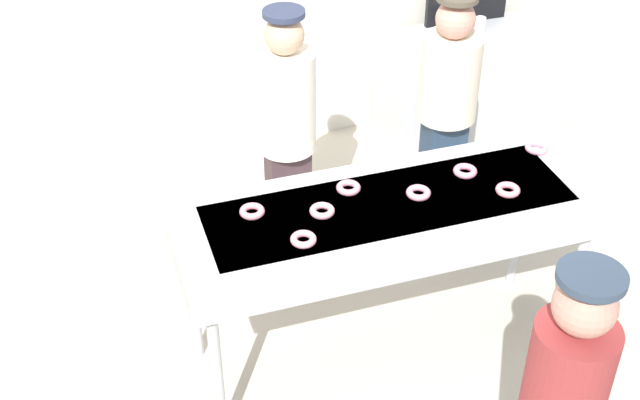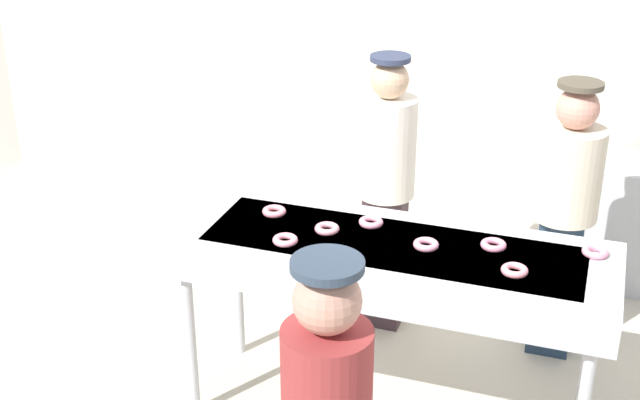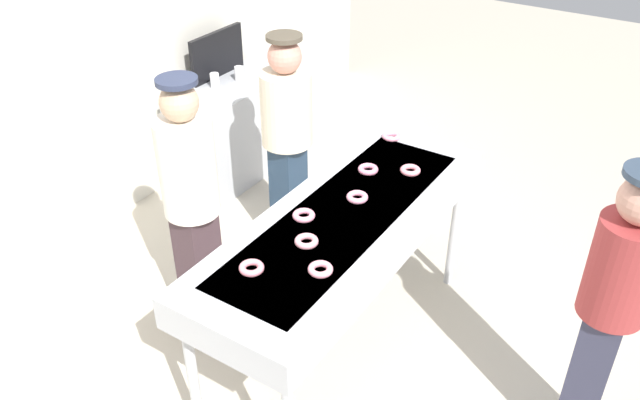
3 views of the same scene
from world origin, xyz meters
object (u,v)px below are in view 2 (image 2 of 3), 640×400
Objects in this scene: fryer_conveyor at (392,261)px; strawberry_donut_7 at (426,245)px; strawberry_donut_5 at (285,240)px; strawberry_donut_6 at (327,229)px; worker_assistant at (386,180)px; worker_baker at (565,204)px; strawberry_donut_2 at (595,252)px; strawberry_donut_0 at (493,245)px; strawberry_donut_1 at (371,222)px; strawberry_donut_4 at (274,211)px; strawberry_donut_3 at (515,270)px.

strawberry_donut_7 reaches higher than fryer_conveyor.
strawberry_donut_6 is (0.15, 0.18, 0.00)m from strawberry_donut_5.
worker_baker is at bearing 175.53° from worker_assistant.
strawberry_donut_2 is 1.37m from worker_assistant.
fryer_conveyor is 0.95m from strawberry_donut_2.
strawberry_donut_6 is 1.00× the size of strawberry_donut_7.
strawberry_donut_7 is 0.07× the size of worker_assistant.
strawberry_donut_5 is at bearing -163.82° from strawberry_donut_0.
strawberry_donut_1 is 1.00× the size of strawberry_donut_4.
worker_assistant reaches higher than strawberry_donut_7.
strawberry_donut_1 is at bearing 92.35° from worker_assistant.
strawberry_donut_6 is at bearing -17.42° from strawberry_donut_4.
strawberry_donut_2 is 0.07× the size of worker_baker.
strawberry_donut_4 is 0.07× the size of worker_assistant.
strawberry_donut_5 is at bearing -176.87° from strawberry_donut_3.
strawberry_donut_4 is at bearing 40.49° from worker_baker.
strawberry_donut_4 is at bearing 162.58° from strawberry_donut_6.
strawberry_donut_0 is 0.07× the size of worker_baker.
worker_baker is 1.01m from worker_assistant.
strawberry_donut_0 is 1.00× the size of strawberry_donut_2.
strawberry_donut_0 reaches higher than fryer_conveyor.
strawberry_donut_5 is at bearing -136.04° from strawberry_donut_1.
strawberry_donut_4 is 1.62m from worker_baker.
strawberry_donut_7 is at bearing -25.30° from strawberry_donut_1.
strawberry_donut_0 and strawberry_donut_3 have the same top height.
fryer_conveyor is at bearing -3.35° from strawberry_donut_6.
worker_assistant is at bearing 77.80° from strawberry_donut_5.
strawberry_donut_5 is (-0.96, -0.28, 0.00)m from strawberry_donut_0.
strawberry_donut_6 is at bearing 50.34° from strawberry_donut_5.
strawberry_donut_0 is 0.25m from strawberry_donut_3.
strawberry_donut_3 is at bearing -15.03° from strawberry_donut_7.
worker_assistant is at bearing 133.72° from strawberry_donut_0.
strawberry_donut_2 reaches higher than fryer_conveyor.
strawberry_donut_3 is at bearing -7.50° from strawberry_donut_6.
fryer_conveyor is 17.42× the size of strawberry_donut_4.
strawberry_donut_3 reaches higher than fryer_conveyor.
worker_baker is (0.74, 0.91, 0.02)m from fryer_conveyor.
strawberry_donut_1 is 0.79m from strawberry_donut_3.
strawberry_donut_3 is at bearing -137.78° from strawberry_donut_2.
strawberry_donut_7 is at bearing -166.33° from strawberry_donut_2.
strawberry_donut_1 is 0.07× the size of worker_baker.
strawberry_donut_5 is at bearing -129.66° from strawberry_donut_6.
strawberry_donut_1 is at bearing -178.02° from strawberry_donut_2.
worker_baker is at bearing 39.95° from strawberry_donut_1.
worker_assistant is at bearing 150.30° from strawberry_donut_2.
strawberry_donut_0 is 1.00× the size of strawberry_donut_7.
worker_baker is (0.58, 0.90, -0.09)m from strawberry_donut_7.
strawberry_donut_7 is (0.82, -0.11, 0.00)m from strawberry_donut_4.
strawberry_donut_1 is at bearing 175.67° from strawberry_donut_0.
strawberry_donut_2 is 0.07× the size of worker_assistant.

